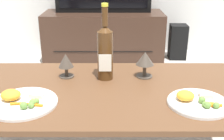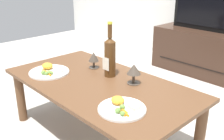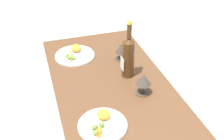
% 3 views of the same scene
% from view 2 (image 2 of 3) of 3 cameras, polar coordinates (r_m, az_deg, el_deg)
% --- Properties ---
extents(ground_plane, '(6.40, 6.40, 0.00)m').
position_cam_2_polar(ground_plane, '(2.06, -2.60, -14.17)').
color(ground_plane, '#B7B2A8').
extents(dining_table, '(1.39, 0.74, 0.45)m').
position_cam_2_polar(dining_table, '(1.87, -2.80, -4.50)').
color(dining_table, brown).
rests_on(dining_table, ground_plane).
extents(tv_stand, '(1.29, 0.50, 0.52)m').
position_cam_2_polar(tv_stand, '(3.32, 20.22, 3.41)').
color(tv_stand, '#382319').
rests_on(tv_stand, ground_plane).
extents(tv_screen, '(1.02, 0.05, 0.61)m').
position_cam_2_polar(tv_screen, '(3.20, 21.49, 13.09)').
color(tv_screen, black).
rests_on(tv_screen, tv_stand).
extents(wine_bottle, '(0.08, 0.08, 0.40)m').
position_cam_2_polar(wine_bottle, '(1.89, -0.45, 3.14)').
color(wine_bottle, '#4C2D14').
rests_on(wine_bottle, dining_table).
extents(goblet_left, '(0.08, 0.08, 0.13)m').
position_cam_2_polar(goblet_left, '(2.08, -3.98, 2.69)').
color(goblet_left, '#473D33').
rests_on(goblet_left, dining_table).
extents(goblet_right, '(0.10, 0.10, 0.14)m').
position_cam_2_polar(goblet_right, '(1.78, 4.73, -0.07)').
color(goblet_right, '#473D33').
rests_on(goblet_right, dining_table).
extents(dinner_plate_left, '(0.30, 0.30, 0.06)m').
position_cam_2_polar(dinner_plate_left, '(2.05, -13.41, -0.22)').
color(dinner_plate_left, white).
rests_on(dinner_plate_left, dining_table).
extents(dinner_plate_right, '(0.27, 0.27, 0.06)m').
position_cam_2_polar(dinner_plate_right, '(1.48, 2.10, -8.09)').
color(dinner_plate_right, white).
rests_on(dinner_plate_right, dining_table).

